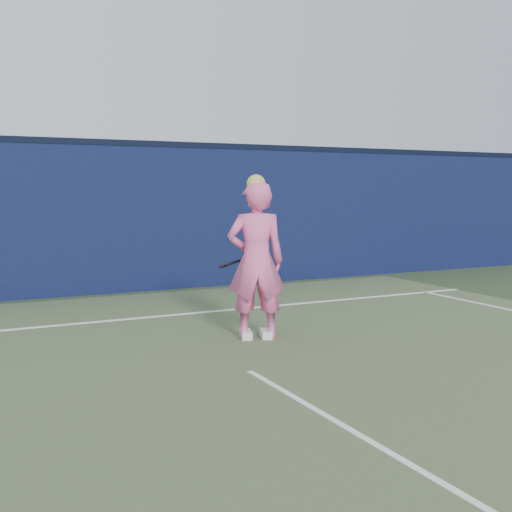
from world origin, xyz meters
TOP-DOWN VIEW (x-y plane):
  - ground at (0.00, 0.00)m, footprint 80.00×80.00m
  - court_surface at (0.00, -2.00)m, footprint 11.00×16.00m
  - backstop_wall at (0.00, 6.50)m, footprint 24.00×0.40m
  - wall_cap at (0.00, 6.50)m, footprint 24.00×0.42m
  - player at (0.69, 2.25)m, footprint 0.78×0.64m
  - racket at (0.84, 2.70)m, footprint 0.60×0.14m
  - court_lines at (0.00, -0.33)m, footprint 11.00×12.04m

SIDE VIEW (x-z plane):
  - ground at x=0.00m, z-range 0.00..0.00m
  - court_surface at x=0.00m, z-range 0.00..0.01m
  - court_lines at x=0.00m, z-range 0.01..0.01m
  - racket at x=0.84m, z-range 0.76..1.08m
  - player at x=0.69m, z-range -0.03..1.91m
  - backstop_wall at x=0.00m, z-range 0.00..2.50m
  - wall_cap at x=0.00m, z-range 2.50..2.60m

